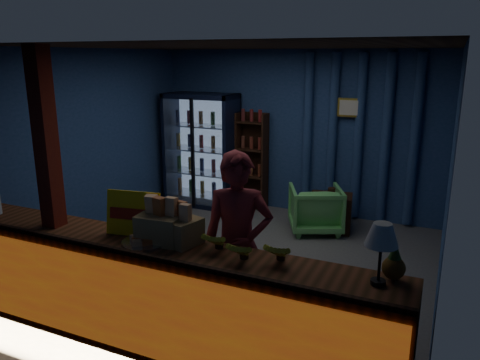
% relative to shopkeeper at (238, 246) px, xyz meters
% --- Properties ---
extents(ground, '(4.60, 4.60, 0.00)m').
position_rel_shopkeeper_xyz_m(ground, '(-0.64, 1.44, -0.86)').
color(ground, '#515154').
rests_on(ground, ground).
extents(room_walls, '(4.60, 4.60, 4.60)m').
position_rel_shopkeeper_xyz_m(room_walls, '(-0.64, 1.44, 0.71)').
color(room_walls, navy).
rests_on(room_walls, ground).
extents(counter, '(4.40, 0.57, 0.99)m').
position_rel_shopkeeper_xyz_m(counter, '(-0.64, -0.47, -0.38)').
color(counter, brown).
rests_on(counter, ground).
extents(support_post, '(0.16, 0.16, 2.60)m').
position_rel_shopkeeper_xyz_m(support_post, '(-1.69, -0.46, 0.44)').
color(support_post, maroon).
rests_on(support_post, ground).
extents(beverage_cooler, '(1.20, 0.62, 1.90)m').
position_rel_shopkeeper_xyz_m(beverage_cooler, '(-2.19, 3.36, 0.08)').
color(beverage_cooler, black).
rests_on(beverage_cooler, ground).
extents(bottle_shelf, '(0.50, 0.28, 1.60)m').
position_rel_shopkeeper_xyz_m(bottle_shelf, '(-1.34, 3.50, -0.06)').
color(bottle_shelf, '#331A10').
rests_on(bottle_shelf, ground).
extents(curtain_folds, '(1.74, 0.14, 2.50)m').
position_rel_shopkeeper_xyz_m(curtain_folds, '(0.36, 3.58, 0.44)').
color(curtain_folds, navy).
rests_on(curtain_folds, room_walls).
extents(framed_picture, '(0.36, 0.04, 0.28)m').
position_rel_shopkeeper_xyz_m(framed_picture, '(0.21, 3.54, 0.89)').
color(framed_picture, gold).
rests_on(framed_picture, room_walls).
extents(shopkeeper, '(0.73, 0.61, 1.71)m').
position_rel_shopkeeper_xyz_m(shopkeeper, '(0.00, 0.00, 0.00)').
color(shopkeeper, maroon).
rests_on(shopkeeper, ground).
extents(green_chair, '(0.97, 0.98, 0.68)m').
position_rel_shopkeeper_xyz_m(green_chair, '(-0.06, 2.83, -0.52)').
color(green_chair, '#63C663').
rests_on(green_chair, ground).
extents(side_table, '(0.66, 0.52, 0.65)m').
position_rel_shopkeeper_xyz_m(side_table, '(0.13, 2.96, -0.58)').
color(side_table, '#331A10').
rests_on(side_table, ground).
extents(yellow_sign, '(0.51, 0.18, 0.40)m').
position_rel_shopkeeper_xyz_m(yellow_sign, '(-0.86, -0.35, 0.29)').
color(yellow_sign, yellow).
rests_on(yellow_sign, counter).
extents(snack_box_left, '(0.41, 0.35, 0.40)m').
position_rel_shopkeeper_xyz_m(snack_box_left, '(-0.55, -0.36, 0.23)').
color(snack_box_left, '#A28C4E').
rests_on(snack_box_left, counter).
extents(snack_box_centre, '(0.40, 0.36, 0.36)m').
position_rel_shopkeeper_xyz_m(snack_box_centre, '(-0.40, -0.33, 0.22)').
color(snack_box_centre, '#A28C4E').
rests_on(snack_box_centre, counter).
extents(pastry_tray, '(0.40, 0.40, 0.07)m').
position_rel_shopkeeper_xyz_m(pastry_tray, '(-0.65, -0.47, 0.12)').
color(pastry_tray, silver).
rests_on(pastry_tray, counter).
extents(banana_bunches, '(0.79, 0.30, 0.17)m').
position_rel_shopkeeper_xyz_m(banana_bunches, '(0.24, -0.37, 0.18)').
color(banana_bunches, gold).
rests_on(banana_bunches, counter).
extents(table_lamp, '(0.23, 0.23, 0.46)m').
position_rel_shopkeeper_xyz_m(table_lamp, '(1.27, -0.41, 0.45)').
color(table_lamp, black).
rests_on(table_lamp, counter).
extents(pineapple, '(0.17, 0.17, 0.28)m').
position_rel_shopkeeper_xyz_m(pineapple, '(1.35, -0.29, 0.21)').
color(pineapple, '#975E1B').
rests_on(pineapple, counter).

